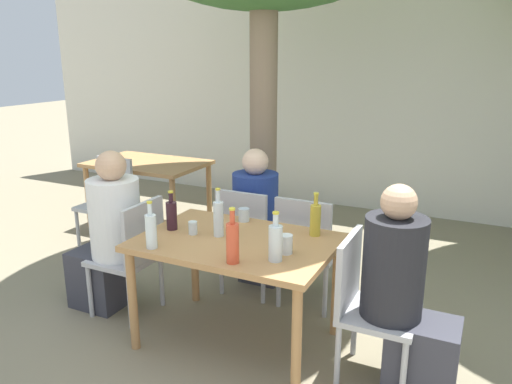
% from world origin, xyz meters
% --- Properties ---
extents(ground_plane, '(30.00, 30.00, 0.00)m').
position_xyz_m(ground_plane, '(0.00, 0.00, 0.00)').
color(ground_plane, gray).
extents(cafe_building_wall, '(10.00, 0.08, 2.80)m').
position_xyz_m(cafe_building_wall, '(0.00, 3.46, 1.40)').
color(cafe_building_wall, silver).
rests_on(cafe_building_wall, ground_plane).
extents(dining_table_front, '(1.28, 0.88, 0.75)m').
position_xyz_m(dining_table_front, '(0.00, 0.00, 0.66)').
color(dining_table_front, '#B27F4C').
rests_on(dining_table_front, ground_plane).
extents(dining_table_back, '(1.28, 0.84, 0.75)m').
position_xyz_m(dining_table_back, '(-2.04, 1.70, 0.66)').
color(dining_table_back, '#B27F4C').
rests_on(dining_table_back, ground_plane).
extents(patio_chair_0, '(0.44, 0.44, 0.90)m').
position_xyz_m(patio_chair_0, '(-0.87, 0.00, 0.51)').
color(patio_chair_0, '#B2B2B7').
rests_on(patio_chair_0, ground_plane).
extents(patio_chair_1, '(0.44, 0.44, 0.90)m').
position_xyz_m(patio_chair_1, '(0.87, 0.00, 0.51)').
color(patio_chair_1, '#B2B2B7').
rests_on(patio_chair_1, ground_plane).
extents(patio_chair_2, '(0.44, 0.44, 0.90)m').
position_xyz_m(patio_chair_2, '(-0.26, 0.67, 0.51)').
color(patio_chair_2, '#B2B2B7').
rests_on(patio_chair_2, ground_plane).
extents(patio_chair_3, '(0.44, 0.44, 0.90)m').
position_xyz_m(patio_chair_3, '(0.26, 0.67, 0.51)').
color(patio_chair_3, '#B2B2B7').
rests_on(patio_chair_3, ground_plane).
extents(patio_chair_4, '(0.44, 0.44, 0.90)m').
position_xyz_m(patio_chair_4, '(-2.04, 1.05, 0.51)').
color(patio_chair_4, '#B2B2B7').
rests_on(patio_chair_4, ground_plane).
extents(person_seated_0, '(0.59, 0.38, 1.26)m').
position_xyz_m(person_seated_0, '(-1.10, -0.00, 0.58)').
color(person_seated_0, '#383842').
rests_on(person_seated_0, ground_plane).
extents(person_seated_1, '(0.58, 0.36, 1.25)m').
position_xyz_m(person_seated_1, '(1.10, -0.00, 0.56)').
color(person_seated_1, '#383842').
rests_on(person_seated_1, ground_plane).
extents(person_seated_2, '(0.38, 0.59, 1.20)m').
position_xyz_m(person_seated_2, '(-0.26, 0.90, 0.54)').
color(person_seated_2, '#383842').
rests_on(person_seated_2, ground_plane).
extents(water_bottle_0, '(0.08, 0.08, 0.30)m').
position_xyz_m(water_bottle_0, '(0.37, -0.20, 0.87)').
color(water_bottle_0, silver).
rests_on(water_bottle_0, dining_table_front).
extents(oil_cruet_1, '(0.07, 0.07, 0.30)m').
position_xyz_m(oil_cruet_1, '(0.44, 0.30, 0.87)').
color(oil_cruet_1, gold).
rests_on(oil_cruet_1, dining_table_front).
extents(water_bottle_2, '(0.07, 0.07, 0.33)m').
position_xyz_m(water_bottle_2, '(-0.14, 0.01, 0.88)').
color(water_bottle_2, silver).
rests_on(water_bottle_2, dining_table_front).
extents(water_bottle_3, '(0.07, 0.07, 0.31)m').
position_xyz_m(water_bottle_3, '(-0.41, -0.36, 0.87)').
color(water_bottle_3, silver).
rests_on(water_bottle_3, dining_table_front).
extents(soda_bottle_4, '(0.08, 0.08, 0.34)m').
position_xyz_m(soda_bottle_4, '(0.16, -0.34, 0.88)').
color(soda_bottle_4, '#DB4C2D').
rests_on(soda_bottle_4, dining_table_front).
extents(wine_bottle_5, '(0.07, 0.07, 0.28)m').
position_xyz_m(wine_bottle_5, '(-0.50, -0.02, 0.86)').
color(wine_bottle_5, '#331923').
rests_on(wine_bottle_5, dining_table_front).
extents(drinking_glass_0, '(0.06, 0.06, 0.09)m').
position_xyz_m(drinking_glass_0, '(-0.31, -0.04, 0.80)').
color(drinking_glass_0, silver).
rests_on(drinking_glass_0, dining_table_front).
extents(drinking_glass_1, '(0.08, 0.08, 0.12)m').
position_xyz_m(drinking_glass_1, '(0.38, -0.07, 0.81)').
color(drinking_glass_1, white).
rests_on(drinking_glass_1, dining_table_front).
extents(drinking_glass_2, '(0.08, 0.08, 0.10)m').
position_xyz_m(drinking_glass_2, '(-0.13, 0.36, 0.80)').
color(drinking_glass_2, silver).
rests_on(drinking_glass_2, dining_table_front).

